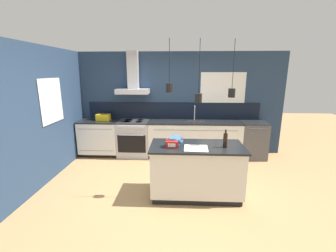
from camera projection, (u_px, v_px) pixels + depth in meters
name	position (u px, v px, depth m)	size (l,w,h in m)	color
ground_plane	(170.00, 188.00, 4.17)	(16.00, 16.00, 0.00)	#A87F51
wall_back	(171.00, 102.00, 5.79)	(5.60, 2.36, 2.60)	navy
wall_left	(55.00, 112.00, 4.65)	(0.08, 3.80, 2.60)	navy
counter_run_left	(100.00, 137.00, 5.79)	(0.99, 0.64, 0.91)	black
counter_run_sink	(194.00, 139.00, 5.68)	(2.30, 0.64, 1.28)	black
oven_range	(134.00, 138.00, 5.75)	(0.79, 0.66, 0.91)	#B5B5BA
dishwasher	(252.00, 140.00, 5.61)	(0.61, 0.65, 0.91)	#4C4C51
kitchen_island	(196.00, 170.00, 3.87)	(1.56, 0.77, 0.91)	black
bottle_on_island	(225.00, 140.00, 3.64)	(0.07, 0.07, 0.30)	black
book_stack	(175.00, 141.00, 3.83)	(0.31, 0.36, 0.12)	#335684
red_supply_box	(172.00, 144.00, 3.68)	(0.20, 0.17, 0.11)	red
paper_pile	(196.00, 148.00, 3.62)	(0.39, 0.36, 0.01)	silver
yellow_toolbox	(103.00, 117.00, 5.66)	(0.34, 0.18, 0.19)	gold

